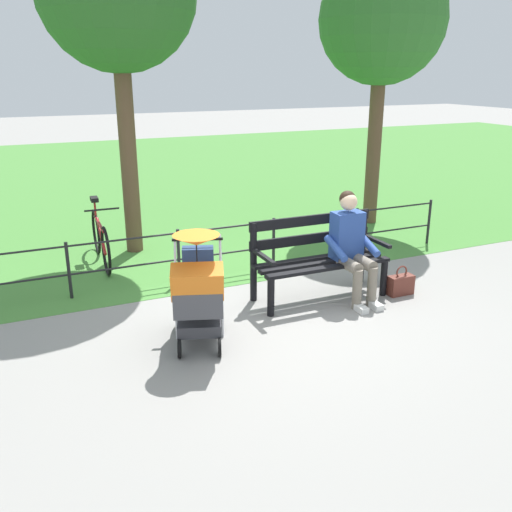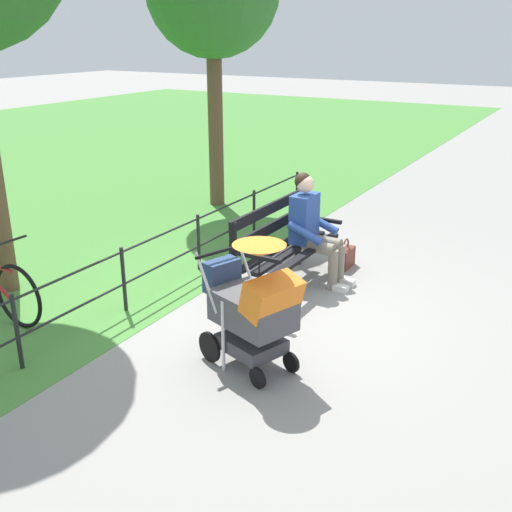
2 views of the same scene
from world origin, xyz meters
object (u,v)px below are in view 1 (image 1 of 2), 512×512
object	(u,v)px
park_bench	(317,254)
tree_behind_fence	(382,22)
person_on_bench	(352,244)
handbag	(401,284)
bicycle	(101,238)
stroller	(198,288)

from	to	relation	value
park_bench	tree_behind_fence	world-z (taller)	tree_behind_fence
person_on_bench	handbag	world-z (taller)	person_on_bench
park_bench	bicycle	world-z (taller)	park_bench
stroller	person_on_bench	bearing A→B (deg)	-169.11
handbag	tree_behind_fence	bearing A→B (deg)	-119.00
handbag	stroller	bearing A→B (deg)	4.59
tree_behind_fence	park_bench	bearing A→B (deg)	44.78
stroller	bicycle	bearing A→B (deg)	-80.83
handbag	bicycle	size ratio (longest dim) A/B	0.22
bicycle	park_bench	bearing A→B (deg)	133.49
stroller	tree_behind_fence	bearing A→B (deg)	-143.33
park_bench	person_on_bench	xyz separation A→B (m)	(-0.33, 0.22, 0.15)
stroller	handbag	size ratio (longest dim) A/B	3.11
stroller	tree_behind_fence	size ratio (longest dim) A/B	0.26
person_on_bench	tree_behind_fence	distance (m)	4.47
person_on_bench	handbag	size ratio (longest dim) A/B	3.45
person_on_bench	tree_behind_fence	xyz separation A→B (m)	(-2.27, -2.80, 2.64)
person_on_bench	stroller	size ratio (longest dim) A/B	1.11
park_bench	person_on_bench	size ratio (longest dim) A/B	1.26
person_on_bench	bicycle	distance (m)	3.52
park_bench	stroller	xyz separation A→B (m)	(1.68, 0.61, 0.07)
park_bench	handbag	size ratio (longest dim) A/B	4.34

